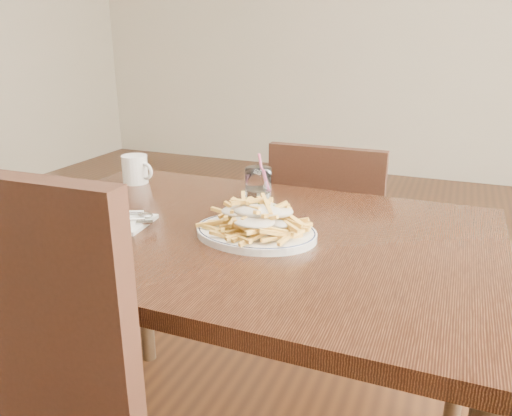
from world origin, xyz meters
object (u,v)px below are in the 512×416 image
at_px(chair_far, 329,241).
at_px(loaded_fries, 256,214).
at_px(table, 240,259).
at_px(water_glass, 258,191).
at_px(coffee_mug, 136,169).
at_px(fries_plate, 256,232).

distance_m(chair_far, loaded_fries, 0.74).
height_order(table, water_glass, water_glass).
bearing_deg(loaded_fries, chair_far, 88.36).
relative_size(loaded_fries, coffee_mug, 2.46).
xyz_separation_m(table, loaded_fries, (0.05, -0.03, 0.13)).
height_order(chair_far, loaded_fries, chair_far).
relative_size(table, chair_far, 1.41).
bearing_deg(coffee_mug, table, -27.73).
distance_m(fries_plate, coffee_mug, 0.59).
relative_size(chair_far, fries_plate, 2.67).
height_order(loaded_fries, water_glass, water_glass).
xyz_separation_m(chair_far, coffee_mug, (-0.54, -0.39, 0.31)).
relative_size(table, water_glass, 7.77).
xyz_separation_m(table, coffee_mug, (-0.47, 0.25, 0.12)).
xyz_separation_m(fries_plate, coffee_mug, (-0.52, 0.27, 0.03)).
relative_size(fries_plate, water_glass, 2.07).
relative_size(table, loaded_fries, 4.33).
bearing_deg(loaded_fries, table, 153.27).
distance_m(chair_far, coffee_mug, 0.74).
bearing_deg(water_glass, chair_far, 79.74).
height_order(fries_plate, coffee_mug, coffee_mug).
bearing_deg(water_glass, coffee_mug, 168.87).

